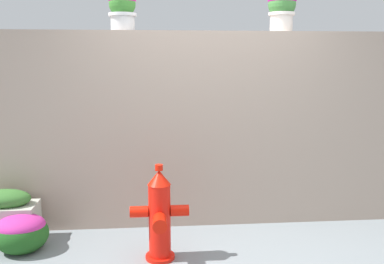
{
  "coord_description": "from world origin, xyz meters",
  "views": [
    {
      "loc": [
        -0.51,
        -3.25,
        1.73
      ],
      "look_at": [
        -0.15,
        0.93,
        1.01
      ],
      "focal_mm": 39.08,
      "sensor_mm": 36.0,
      "label": 1
    }
  ],
  "objects_px": {
    "potted_plant_1": "(122,7)",
    "flower_bush_left": "(21,232)",
    "fire_hydrant": "(160,217)",
    "planter_box": "(6,217)",
    "potted_plant_2": "(282,7)"
  },
  "relations": [
    {
      "from": "potted_plant_1",
      "to": "planter_box",
      "type": "height_order",
      "value": "potted_plant_1"
    },
    {
      "from": "potted_plant_1",
      "to": "flower_bush_left",
      "type": "height_order",
      "value": "potted_plant_1"
    },
    {
      "from": "planter_box",
      "to": "fire_hydrant",
      "type": "bearing_deg",
      "value": -18.08
    },
    {
      "from": "fire_hydrant",
      "to": "flower_bush_left",
      "type": "relative_size",
      "value": 1.73
    },
    {
      "from": "potted_plant_1",
      "to": "fire_hydrant",
      "type": "distance_m",
      "value": 2.1
    },
    {
      "from": "potted_plant_2",
      "to": "flower_bush_left",
      "type": "bearing_deg",
      "value": -165.05
    },
    {
      "from": "potted_plant_1",
      "to": "fire_hydrant",
      "type": "relative_size",
      "value": 0.47
    },
    {
      "from": "fire_hydrant",
      "to": "flower_bush_left",
      "type": "height_order",
      "value": "fire_hydrant"
    },
    {
      "from": "potted_plant_2",
      "to": "fire_hydrant",
      "type": "distance_m",
      "value": 2.49
    },
    {
      "from": "flower_bush_left",
      "to": "planter_box",
      "type": "distance_m",
      "value": 0.3
    },
    {
      "from": "potted_plant_1",
      "to": "fire_hydrant",
      "type": "xyz_separation_m",
      "value": [
        0.34,
        -0.9,
        -1.86
      ]
    },
    {
      "from": "potted_plant_1",
      "to": "flower_bush_left",
      "type": "bearing_deg",
      "value": -145.78
    },
    {
      "from": "fire_hydrant",
      "to": "flower_bush_left",
      "type": "distance_m",
      "value": 1.31
    },
    {
      "from": "flower_bush_left",
      "to": "planter_box",
      "type": "height_order",
      "value": "planter_box"
    },
    {
      "from": "potted_plant_1",
      "to": "flower_bush_left",
      "type": "relative_size",
      "value": 0.82
    }
  ]
}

